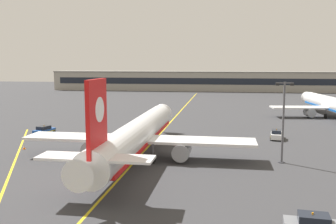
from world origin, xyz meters
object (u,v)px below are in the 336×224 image
service_car_second (276,135)px  service_car_fifth (44,131)px  apron_lamp_post (283,121)px  airliner_background (333,105)px  safety_cone_by_nose_gear (157,136)px  safety_cone_by_port_wing (24,147)px  airliner_foreground (137,135)px

service_car_second → service_car_fifth: (-41.51, -2.07, 0.00)m
service_car_second → apron_lamp_post: bearing=-95.3°
airliner_background → service_car_fifth: 65.55m
airliner_background → service_car_fifth: (-58.39, -29.70, -2.28)m
airliner_background → service_car_fifth: airliner_background is taller
service_car_fifth → safety_cone_by_nose_gear: (20.83, 0.79, -0.51)m
safety_cone_by_nose_gear → safety_cone_by_port_wing: size_ratio=1.00×
apron_lamp_post → safety_cone_by_nose_gear: bearing=143.1°
apron_lamp_post → service_car_second: size_ratio=2.42×
apron_lamp_post → safety_cone_by_port_wing: 38.23m
safety_cone_by_port_wing → service_car_second: bearing=18.7°
safety_cone_by_port_wing → apron_lamp_post: bearing=-3.7°
safety_cone_by_nose_gear → safety_cone_by_port_wing: same height
service_car_fifth → safety_cone_by_port_wing: 11.48m
service_car_second → safety_cone_by_port_wing: size_ratio=8.03×
airliner_background → service_car_second: airliner_background is taller
apron_lamp_post → safety_cone_by_nose_gear: apron_lamp_post is taller
safety_cone_by_port_wing → safety_cone_by_nose_gear: bearing=33.0°
airliner_foreground → safety_cone_by_nose_gear: size_ratio=75.35×
airliner_background → safety_cone_by_nose_gear: size_ratio=68.17×
safety_cone_by_nose_gear → safety_cone_by_port_wing: (-18.55, -12.03, 0.00)m
apron_lamp_post → safety_cone_by_nose_gear: (-19.22, 14.45, -5.37)m
airliner_background → apron_lamp_post: bearing=-112.9°
service_car_fifth → safety_cone_by_port_wing: service_car_fifth is taller
airliner_foreground → apron_lamp_post: (19.35, 0.88, 2.26)m
service_car_second → safety_cone_by_port_wing: 41.43m
airliner_foreground → apron_lamp_post: 19.50m
airliner_background → apron_lamp_post: size_ratio=3.51×
service_car_second → airliner_foreground: bearing=-141.4°
service_car_fifth → safety_cone_by_nose_gear: service_car_fifth is taller
service_car_second → safety_cone_by_nose_gear: (-20.68, -1.28, -0.51)m
airliner_foreground → safety_cone_by_nose_gear: airliner_foreground is taller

